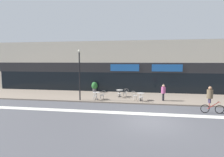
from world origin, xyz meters
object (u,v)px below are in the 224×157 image
cafe_chair_2_near (141,96)px  lamp_post (80,71)px  cafe_chair_1_side (126,92)px  pedestrian_near_end (163,91)px  cyclist_0 (210,98)px  bistro_table_0 (97,94)px  bistro_table_2 (141,95)px  cafe_chair_0_side (103,94)px  cafe_chair_0_near (95,95)px  cafe_chair_1_near (119,93)px  bistro_table_1 (120,92)px  planter_pot (95,86)px  cafe_chair_2_side (134,95)px

cafe_chair_2_near → lamp_post: bearing=83.2°
cafe_chair_1_side → pedestrian_near_end: pedestrian_near_end is taller
cafe_chair_1_side → cyclist_0: (6.72, -4.44, 0.55)m
bistro_table_0 → bistro_table_2: (4.37, 0.18, 0.01)m
bistro_table_2 → lamp_post: 6.37m
cafe_chair_1_side → cafe_chair_2_near: bearing=132.2°
lamp_post → bistro_table_0: bearing=22.7°
cafe_chair_1_side → cyclist_0: cyclist_0 is taller
pedestrian_near_end → cafe_chair_0_side: bearing=-8.4°
pedestrian_near_end → cafe_chair_0_near: bearing=-3.3°
bistro_table_0 → cafe_chair_1_near: 2.36m
lamp_post → cafe_chair_1_side: bearing=27.3°
bistro_table_1 → planter_pot: bearing=143.9°
bistro_table_1 → cafe_chair_1_side: cafe_chair_1_side is taller
cafe_chair_0_near → cyclist_0: (9.48, -2.24, 0.55)m
cafe_chair_1_side → cafe_chair_2_near: size_ratio=1.00×
cafe_chair_1_near → cafe_chair_2_side: bearing=-122.3°
cafe_chair_1_near → planter_pot: size_ratio=0.73×
cafe_chair_0_near → cafe_chair_0_side: same height
planter_pot → pedestrian_near_end: bearing=-25.4°
pedestrian_near_end → cafe_chair_2_side: bearing=-7.8°
bistro_table_0 → cafe_chair_2_side: 3.75m
bistro_table_2 → cafe_chair_2_near: bearing=-89.0°
bistro_table_1 → cafe_chair_1_near: bearing=-89.3°
cafe_chair_2_near → pedestrian_near_end: bearing=-77.4°
cafe_chair_0_side → cafe_chair_1_side: 2.66m
planter_pot → cyclist_0: bearing=-32.8°
bistro_table_1 → cafe_chair_0_near: (-2.14, -2.21, -0.02)m
cafe_chair_1_side → cafe_chair_2_near: 2.58m
bistro_table_0 → pedestrian_near_end: bearing=3.3°
planter_pot → cyclist_0: cyclist_0 is taller
bistro_table_1 → lamp_post: lamp_post is taller
cafe_chair_2_near → bistro_table_1: bearing=39.2°
bistro_table_2 → lamp_post: size_ratio=0.15×
bistro_table_0 → bistro_table_2: size_ratio=0.99×
cafe_chair_2_side → planter_pot: bearing=137.2°
bistro_table_0 → bistro_table_2: bearing=2.3°
cafe_chair_2_side → cyclist_0: bearing=-32.7°
bistro_table_2 → pedestrian_near_end: (2.13, 0.20, 0.42)m
cyclist_0 → cafe_chair_2_near: bearing=156.5°
cafe_chair_0_side → cafe_chair_1_near: 1.80m
cafe_chair_2_near → cafe_chair_2_side: bearing=37.3°
bistro_table_2 → pedestrian_near_end: pedestrian_near_end is taller
cyclist_0 → pedestrian_near_end: size_ratio=1.30×
bistro_table_1 → cafe_chair_1_side: 0.63m
cafe_chair_1_side → planter_pot: (-4.03, 2.48, 0.17)m
bistro_table_0 → cafe_chair_2_near: cafe_chair_2_near is taller
bistro_table_2 → cafe_chair_0_near: (-4.36, -0.80, -0.00)m
bistro_table_1 → pedestrian_near_end: size_ratio=0.47×
cafe_chair_0_side → cafe_chair_0_near: bearing=41.2°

